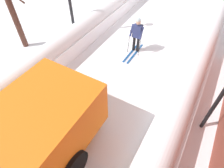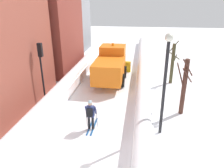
% 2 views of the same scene
% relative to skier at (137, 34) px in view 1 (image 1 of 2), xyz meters
% --- Properties ---
extents(skier, '(0.62, 1.80, 1.81)m').
position_rel_skier_xyz_m(skier, '(0.00, 0.00, 0.00)').
color(skier, black).
rests_on(skier, ground).
extents(bare_tree_near, '(0.92, 1.05, 3.64)m').
position_rel_skier_xyz_m(bare_tree_near, '(5.28, 2.52, 0.86)').
color(bare_tree_near, '#482A21').
rests_on(bare_tree_near, ground).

